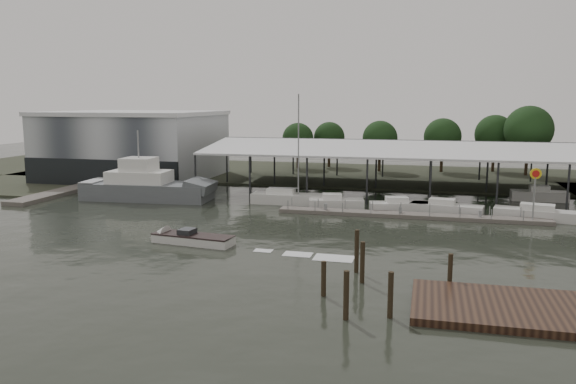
% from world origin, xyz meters
% --- Properties ---
extents(ground, '(200.00, 200.00, 0.00)m').
position_xyz_m(ground, '(0.00, 0.00, 0.00)').
color(ground, '#252921').
rests_on(ground, ground).
extents(land_strip_far, '(140.00, 30.00, 0.30)m').
position_xyz_m(land_strip_far, '(0.00, 42.00, 0.10)').
color(land_strip_far, '#333628').
rests_on(land_strip_far, ground).
extents(land_strip_west, '(20.00, 40.00, 0.30)m').
position_xyz_m(land_strip_west, '(-40.00, 30.00, 0.10)').
color(land_strip_west, '#333628').
rests_on(land_strip_west, ground).
extents(storage_warehouse, '(24.50, 20.50, 10.50)m').
position_xyz_m(storage_warehouse, '(-28.00, 29.94, 5.29)').
color(storage_warehouse, '#AFB5BA').
rests_on(storage_warehouse, ground).
extents(covered_boat_shed, '(58.24, 24.00, 6.96)m').
position_xyz_m(covered_boat_shed, '(17.00, 28.00, 6.13)').
color(covered_boat_shed, silver).
rests_on(covered_boat_shed, ground).
extents(trawler_dock, '(3.00, 18.00, 0.50)m').
position_xyz_m(trawler_dock, '(-30.00, 14.00, 0.25)').
color(trawler_dock, '#67615B').
rests_on(trawler_dock, ground).
extents(floating_dock, '(28.00, 2.00, 1.40)m').
position_xyz_m(floating_dock, '(15.00, 10.00, 0.20)').
color(floating_dock, '#67615B').
rests_on(floating_dock, ground).
extents(shell_fuel_sign, '(1.10, 0.18, 5.55)m').
position_xyz_m(shell_fuel_sign, '(27.00, 9.99, 3.93)').
color(shell_fuel_sign, gray).
rests_on(shell_fuel_sign, ground).
extents(boardwalk_platform, '(15.00, 12.00, 0.50)m').
position_xyz_m(boardwalk_platform, '(24.55, -15.27, 0.20)').
color(boardwalk_platform, '#3C2518').
rests_on(boardwalk_platform, ground).
extents(grey_trawler, '(16.57, 6.19, 8.84)m').
position_xyz_m(grey_trawler, '(-16.85, 13.01, 1.58)').
color(grey_trawler, '#585E62').
rests_on(grey_trawler, ground).
extents(white_sailboat, '(10.15, 2.79, 13.10)m').
position_xyz_m(white_sailboat, '(1.21, 14.52, 0.65)').
color(white_sailboat, silver).
rests_on(white_sailboat, ground).
extents(speedboat_underway, '(18.83, 4.39, 2.00)m').
position_xyz_m(speedboat_underway, '(-3.31, -5.72, 0.39)').
color(speedboat_underway, silver).
rests_on(speedboat_underway, ground).
extents(moored_cruiser_0, '(6.52, 3.42, 1.70)m').
position_xyz_m(moored_cruiser_0, '(6.59, 13.17, 0.61)').
color(moored_cruiser_0, silver).
rests_on(moored_cruiser_0, ground).
extents(moored_cruiser_1, '(7.15, 3.79, 1.70)m').
position_xyz_m(moored_cruiser_1, '(13.88, 12.84, 0.61)').
color(moored_cruiser_1, silver).
rests_on(moored_cruiser_1, ground).
extents(moored_cruiser_2, '(7.87, 3.53, 1.70)m').
position_xyz_m(moored_cruiser_2, '(18.72, 12.84, 0.61)').
color(moored_cruiser_2, silver).
rests_on(moored_cruiser_2, ground).
extents(moored_cruiser_3, '(9.61, 4.12, 1.70)m').
position_xyz_m(moored_cruiser_3, '(28.15, 11.86, 0.61)').
color(moored_cruiser_3, silver).
rests_on(moored_cruiser_3, ground).
extents(mooring_pilings, '(8.07, 9.24, 3.70)m').
position_xyz_m(mooring_pilings, '(13.36, -14.85, 1.04)').
color(mooring_pilings, '#2F2617').
rests_on(mooring_pilings, ground).
extents(horizon_tree_line, '(67.90, 10.99, 11.36)m').
position_xyz_m(horizon_tree_line, '(25.44, 48.47, 6.26)').
color(horizon_tree_line, black).
rests_on(horizon_tree_line, ground).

